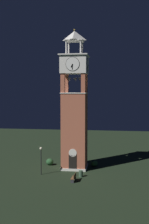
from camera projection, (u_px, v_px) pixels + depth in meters
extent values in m
plane|color=black|center=(74.00, 168.00, 42.41)|extent=(80.00, 80.00, 0.00)
cube|color=#AD5B42|center=(74.00, 131.00, 42.01)|extent=(3.35, 3.35, 10.62)
cube|color=silver|center=(74.00, 167.00, 42.40)|extent=(3.55, 3.55, 0.35)
cube|color=black|center=(73.00, 163.00, 40.65)|extent=(1.10, 0.04, 2.20)
cylinder|color=silver|center=(73.00, 153.00, 40.55)|extent=(1.10, 0.04, 1.10)
cube|color=#AD5B42|center=(63.00, 83.00, 40.34)|extent=(0.56, 0.56, 2.72)
cube|color=#AD5B42|center=(83.00, 83.00, 39.94)|extent=(0.56, 0.56, 2.72)
cube|color=#AD5B42|center=(66.00, 84.00, 43.10)|extent=(0.56, 0.56, 2.72)
cube|color=#AD5B42|center=(86.00, 84.00, 42.69)|extent=(0.56, 0.56, 2.72)
cube|color=silver|center=(74.00, 93.00, 41.62)|extent=(3.51, 3.51, 0.12)
cone|color=#4C4C51|center=(80.00, 79.00, 41.26)|extent=(0.46, 0.46, 0.55)
cone|color=#4C4C51|center=(76.00, 80.00, 42.21)|extent=(0.42, 0.42, 0.54)
cone|color=#4C4C51|center=(69.00, 80.00, 41.70)|extent=(0.56, 0.56, 0.49)
cone|color=#4C4C51|center=(75.00, 79.00, 40.72)|extent=(0.39, 0.39, 0.40)
cube|color=silver|center=(74.00, 65.00, 41.33)|extent=(3.59, 3.59, 2.44)
cylinder|color=white|center=(73.00, 64.00, 39.54)|extent=(1.85, 0.05, 1.85)
torus|color=black|center=(73.00, 64.00, 39.54)|extent=(1.87, 0.06, 1.87)
cube|color=black|center=(72.00, 65.00, 39.51)|extent=(0.28, 0.03, 0.46)
cube|color=black|center=(72.00, 67.00, 39.51)|extent=(0.11, 0.03, 0.74)
cylinder|color=white|center=(76.00, 66.00, 43.12)|extent=(1.85, 0.05, 1.85)
torus|color=black|center=(76.00, 66.00, 43.12)|extent=(1.87, 0.06, 1.87)
cube|color=black|center=(76.00, 68.00, 43.21)|extent=(0.28, 0.03, 0.46)
cube|color=black|center=(76.00, 69.00, 43.21)|extent=(0.11, 0.03, 0.74)
cylinder|color=white|center=(62.00, 65.00, 41.59)|extent=(0.05, 1.85, 1.85)
torus|color=black|center=(62.00, 65.00, 41.59)|extent=(0.06, 1.87, 1.87)
cube|color=black|center=(61.00, 67.00, 41.52)|extent=(0.03, 0.28, 0.46)
cube|color=black|center=(61.00, 68.00, 41.60)|extent=(0.03, 0.11, 0.74)
cylinder|color=white|center=(88.00, 65.00, 41.06)|extent=(0.05, 1.85, 1.85)
torus|color=black|center=(88.00, 65.00, 41.06)|extent=(0.06, 1.87, 1.87)
cube|color=black|center=(88.00, 66.00, 40.97)|extent=(0.03, 0.28, 0.46)
cube|color=black|center=(88.00, 68.00, 41.06)|extent=(0.03, 0.11, 0.74)
cube|color=silver|center=(74.00, 56.00, 41.23)|extent=(3.95, 3.95, 0.16)
cylinder|color=silver|center=(66.00, 47.00, 40.32)|extent=(0.22, 0.22, 1.87)
cylinder|color=silver|center=(81.00, 47.00, 40.04)|extent=(0.22, 0.22, 1.87)
cylinder|color=silver|center=(69.00, 49.00, 42.27)|extent=(0.22, 0.22, 1.87)
cylinder|color=silver|center=(82.00, 49.00, 41.99)|extent=(0.22, 0.22, 1.87)
cube|color=silver|center=(74.00, 41.00, 41.08)|extent=(2.42, 2.42, 0.12)
pyramid|color=silver|center=(74.00, 36.00, 41.03)|extent=(2.42, 2.42, 1.30)
sphere|color=#B79338|center=(74.00, 30.00, 40.97)|extent=(0.24, 0.24, 0.24)
cube|color=brown|center=(73.00, 178.00, 36.24)|extent=(0.50, 1.62, 0.06)
cube|color=brown|center=(75.00, 175.00, 36.19)|extent=(0.11, 1.60, 0.44)
cube|color=#2D2D33|center=(72.00, 181.00, 35.56)|extent=(0.40, 0.10, 0.42)
cube|color=#2D2D33|center=(74.00, 178.00, 36.97)|extent=(0.40, 0.10, 0.42)
cylinder|color=black|center=(41.00, 162.00, 39.03)|extent=(0.12, 0.12, 3.29)
sphere|color=#F9EFCC|center=(41.00, 148.00, 38.89)|extent=(0.36, 0.36, 0.36)
cylinder|color=#38513D|center=(81.00, 174.00, 38.09)|extent=(0.52, 0.52, 0.80)
ellipsoid|color=#234C28|center=(50.00, 162.00, 44.08)|extent=(1.08, 1.08, 0.96)
ellipsoid|color=#234C28|center=(94.00, 163.00, 43.34)|extent=(0.99, 0.99, 0.84)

